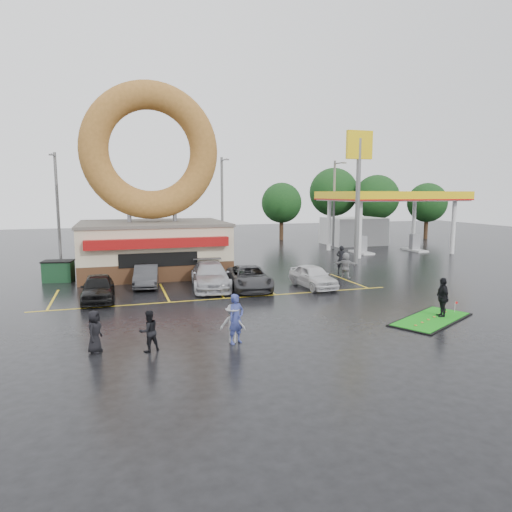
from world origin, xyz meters
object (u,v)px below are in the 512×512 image
object	(u,v)px
gas_station	(373,213)
streetlight_right	(334,202)
donut_shop	(152,211)
car_grey	(249,278)
person_blue	(236,319)
car_black	(98,288)
car_silver	(210,276)
streetlight_left	(57,205)
car_white	(313,276)
shell_sign	(359,172)
car_dgrey	(146,276)
dumpster	(58,272)
putting_green	(431,319)
streetlight_mid	(222,203)
person_cameraman	(442,298)

from	to	relation	value
gas_station	streetlight_right	world-z (taller)	streetlight_right
donut_shop	car_grey	bearing A→B (deg)	-56.68
person_blue	car_black	bearing A→B (deg)	94.75
car_black	person_blue	xyz separation A→B (m)	(5.30, -8.93, 0.26)
car_black	car_silver	bearing A→B (deg)	12.56
streetlight_left	streetlight_right	distance (m)	26.08
car_white	person_blue	distance (m)	11.28
donut_shop	person_blue	size ratio (longest dim) A/B	6.98
streetlight_right	car_black	distance (m)	28.62
car_white	shell_sign	bearing A→B (deg)	41.42
streetlight_left	car_white	bearing A→B (deg)	-43.93
car_dgrey	car_grey	distance (m)	6.42
dumpster	putting_green	distance (m)	22.91
car_dgrey	car_white	distance (m)	10.29
gas_station	car_black	world-z (taller)	gas_station
streetlight_right	car_silver	xyz separation A→B (m)	(-16.20, -15.68, -4.00)
shell_sign	streetlight_right	world-z (taller)	shell_sign
car_black	car_dgrey	xyz separation A→B (m)	(2.74, 3.14, -0.04)
shell_sign	putting_green	distance (m)	17.97
car_grey	donut_shop	bearing A→B (deg)	129.56
car_grey	putting_green	world-z (taller)	car_grey
streetlight_mid	dumpster	size ratio (longest dim) A/B	5.00
shell_sign	car_white	bearing A→B (deg)	-134.14
person_cameraman	dumpster	xyz separation A→B (m)	(-18.03, 14.79, -0.29)
car_black	person_blue	bearing A→B (deg)	-58.80
car_white	car_dgrey	bearing A→B (deg)	156.52
person_blue	putting_green	bearing A→B (deg)	-23.25
streetlight_left	car_grey	distance (m)	19.28
putting_green	dumpster	bearing A→B (deg)	138.99
car_silver	car_white	size ratio (longest dim) A/B	1.32
donut_shop	streetlight_left	bearing A→B (deg)	135.22
donut_shop	shell_sign	xyz separation A→B (m)	(16.00, -0.97, 2.91)
car_dgrey	dumpster	size ratio (longest dim) A/B	2.26
streetlight_left	streetlight_mid	size ratio (longest dim) A/B	1.00
person_cameraman	streetlight_left	bearing A→B (deg)	-124.75
shell_sign	car_white	world-z (taller)	shell_sign
car_dgrey	car_silver	size ratio (longest dim) A/B	0.75
car_dgrey	dumpster	distance (m)	6.37
car_silver	car_grey	size ratio (longest dim) A/B	1.08
car_silver	dumpster	world-z (taller)	car_silver
streetlight_mid	person_cameraman	distance (m)	25.06
car_black	person_cameraman	distance (m)	17.45
gas_station	person_blue	bearing A→B (deg)	-130.44
car_dgrey	dumpster	bearing A→B (deg)	154.29
donut_shop	gas_station	bearing A→B (deg)	19.11
car_grey	person_blue	distance (m)	10.01
donut_shop	car_black	xyz separation A→B (m)	(-3.61, -8.11, -3.75)
donut_shop	dumpster	world-z (taller)	donut_shop
streetlight_mid	putting_green	xyz separation A→B (m)	(4.02, -24.54, -4.74)
streetlight_left	car_silver	bearing A→B (deg)	-54.39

